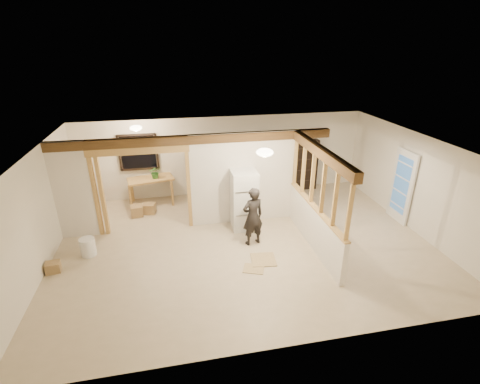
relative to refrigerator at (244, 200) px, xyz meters
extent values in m
cube|color=beige|center=(-0.14, -0.82, -0.80)|extent=(9.00, 6.50, 0.01)
cube|color=white|center=(-0.14, -0.82, 1.71)|extent=(9.00, 6.50, 0.01)
cube|color=silver|center=(-0.14, 2.43, 0.46)|extent=(9.00, 0.01, 2.50)
cube|color=silver|center=(-0.14, -4.07, 0.46)|extent=(9.00, 0.01, 2.50)
cube|color=silver|center=(-4.64, -0.82, 0.46)|extent=(0.01, 6.50, 2.50)
cube|color=silver|center=(4.36, -0.82, 0.46)|extent=(0.01, 6.50, 2.50)
cube|color=silver|center=(-4.19, 0.38, 0.46)|extent=(0.90, 0.12, 2.50)
cube|color=silver|center=(0.06, 0.38, 0.46)|extent=(2.80, 0.12, 2.50)
cube|color=tan|center=(-2.54, 0.38, 0.31)|extent=(2.46, 0.14, 2.20)
cube|color=brown|center=(-1.14, 0.38, 1.59)|extent=(7.00, 0.18, 0.22)
cube|color=brown|center=(1.46, -1.22, 1.59)|extent=(0.18, 3.30, 0.22)
cube|color=silver|center=(1.46, -1.22, -0.29)|extent=(0.12, 3.20, 1.00)
cube|color=tan|center=(1.46, -1.22, 0.87)|extent=(0.14, 3.20, 1.32)
cube|color=black|center=(-2.74, 2.35, 0.76)|extent=(1.12, 0.10, 1.10)
cube|color=white|center=(4.28, -0.42, 0.21)|extent=(0.12, 0.86, 2.00)
ellipsoid|color=#FFEABF|center=(0.16, -1.32, 1.69)|extent=(0.36, 0.36, 0.16)
ellipsoid|color=#FFEABF|center=(-2.64, 1.48, 1.69)|extent=(0.32, 0.32, 0.14)
ellipsoid|color=#FFD88C|center=(-2.14, 0.78, 1.39)|extent=(0.07, 0.07, 0.07)
cube|color=white|center=(0.00, 0.00, 0.00)|extent=(0.65, 0.64, 1.59)
imported|color=black|center=(0.04, -0.86, -0.05)|extent=(0.62, 0.48, 1.49)
cube|color=tan|center=(-2.45, 2.00, -0.38)|extent=(1.43, 0.92, 0.83)
imported|color=#2D6428|center=(-2.29, 1.97, 0.23)|extent=(0.35, 0.31, 0.38)
cylinder|color=#B30C15|center=(-4.26, 1.75, -0.53)|extent=(0.44, 0.44, 0.53)
cube|color=black|center=(2.52, 2.22, 0.04)|extent=(0.84, 0.28, 1.68)
cylinder|color=white|center=(-3.84, -0.61, -0.58)|extent=(0.35, 0.35, 0.44)
cube|color=#9C7A4B|center=(-2.53, 1.33, -0.65)|extent=(0.39, 0.35, 0.29)
cube|color=#9C7A4B|center=(-2.86, 1.24, -0.64)|extent=(0.36, 0.36, 0.30)
cube|color=#9C7A4B|center=(-4.47, -1.14, -0.68)|extent=(0.32, 0.27, 0.24)
cube|color=tan|center=(0.12, -1.61, -0.78)|extent=(0.60, 0.60, 0.02)
cube|color=tan|center=(-0.18, -1.90, -0.79)|extent=(0.55, 0.50, 0.01)
camera|label=1|loc=(-1.72, -8.05, 3.83)|focal=26.00mm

